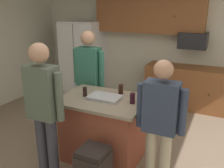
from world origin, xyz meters
name	(u,v)px	position (x,y,z in m)	size (l,w,h in m)	color
floor	(115,160)	(0.00, 0.00, 0.00)	(7.04, 7.04, 0.00)	#7F6B56
back_wall	(167,44)	(0.00, 2.80, 1.30)	(6.40, 0.10, 2.60)	beige
cabinet_run_upper	(149,15)	(-0.40, 2.60, 1.93)	(2.40, 0.38, 0.75)	brown
cabinet_run_lower	(188,87)	(0.60, 2.48, 0.45)	(1.80, 0.63, 0.90)	brown
refrigerator	(82,57)	(-2.00, 2.38, 0.89)	(0.93, 0.76, 1.77)	white
microwave_over_range	(193,41)	(0.60, 2.50, 1.45)	(0.56, 0.40, 0.32)	black
kitchen_island	(103,128)	(-0.19, 0.00, 0.47)	(1.19, 0.86, 0.93)	brown
person_host_foreground	(44,105)	(-0.62, -0.70, 1.02)	(0.57, 0.23, 1.76)	#383842
person_guest_left	(89,76)	(-0.77, 0.62, 1.02)	(0.57, 0.23, 1.76)	#383842
person_guest_by_door	(160,119)	(0.69, -0.28, 0.92)	(0.57, 0.22, 1.61)	tan
tumbler_amber	(121,90)	(-0.03, 0.25, 1.00)	(0.07, 0.07, 0.15)	black
glass_dark_ale	(85,92)	(-0.45, -0.03, 0.99)	(0.06, 0.06, 0.13)	black
glass_short_whisky	(133,98)	(0.24, 0.01, 1.00)	(0.07, 0.07, 0.14)	black
serving_tray	(105,97)	(-0.16, 0.00, 0.95)	(0.44, 0.30, 0.04)	#B7B7BC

